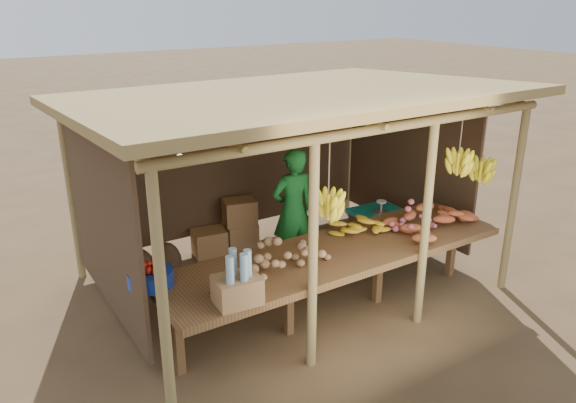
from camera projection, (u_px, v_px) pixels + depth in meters
ground at (288, 281)px, 6.91m from camera, size 60.00×60.00×0.00m
stall_structure at (297, 130)px, 6.23m from camera, size 4.70×3.50×2.43m
counter at (337, 255)px, 5.90m from camera, size 3.90×1.05×0.80m
potato_heap at (283, 248)px, 5.51m from camera, size 0.95×0.66×0.36m
sweet_potato_heap at (435, 213)px, 6.38m from camera, size 1.21×0.86×0.36m
onion_heap at (413, 216)px, 6.32m from camera, size 0.75×0.50×0.35m
banana_pile at (360, 218)px, 6.26m from camera, size 0.65×0.53×0.35m
tomato_basin at (150, 276)px, 5.15m from camera, size 0.42×0.42×0.22m
bottle_box at (237, 283)px, 4.82m from camera, size 0.42×0.35×0.49m
vendor at (293, 210)px, 7.00m from camera, size 0.60×0.41×1.58m
tarp_crate at (378, 230)px, 7.57m from camera, size 0.70×0.61×0.80m
carton_stack at (230, 229)px, 7.66m from camera, size 0.96×0.42×0.69m
burlap_sacks at (153, 262)px, 6.91m from camera, size 0.73×0.38×0.51m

